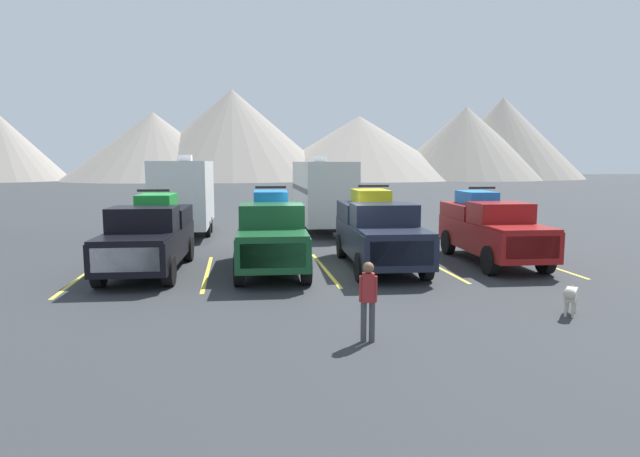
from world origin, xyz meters
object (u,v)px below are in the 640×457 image
pickup_truck_d (490,228)px  dog (571,295)px  pickup_truck_a (150,235)px  camper_trailer_a (184,193)px  camper_trailer_b (322,192)px  person_a (368,296)px  pickup_truck_c (378,230)px  pickup_truck_b (271,232)px

pickup_truck_d → dog: (-1.26, -6.43, -0.71)m
pickup_truck_a → camper_trailer_a: bearing=87.9°
camper_trailer_a → camper_trailer_b: 6.69m
camper_trailer_b → person_a: (-1.80, -16.61, -1.08)m
pickup_truck_c → camper_trailer_a: 11.31m
camper_trailer_b → pickup_truck_d: bearing=-64.5°
pickup_truck_b → camper_trailer_b: camper_trailer_b is taller
pickup_truck_c → dog: size_ratio=7.91×
pickup_truck_a → person_a: 9.21m
pickup_truck_b → dog: (6.28, -6.27, -0.76)m
camper_trailer_a → person_a: camper_trailer_a is taller
pickup_truck_c → person_a: (-2.15, -7.26, -0.31)m
pickup_truck_c → pickup_truck_a: bearing=177.2°
pickup_truck_b → pickup_truck_c: 3.51m
pickup_truck_c → pickup_truck_d: pickup_truck_c is taller
pickup_truck_a → pickup_truck_b: bearing=-5.1°
pickup_truck_a → camper_trailer_a: (0.31, 8.48, 0.83)m
pickup_truck_c → camper_trailer_b: 9.39m
pickup_truck_a → person_a: bearing=-55.8°
pickup_truck_d → camper_trailer_b: bearing=115.5°
pickup_truck_b → pickup_truck_c: bearing=-0.2°
pickup_truck_a → dog: size_ratio=7.80×
pickup_truck_a → pickup_truck_d: (11.36, -0.18, 0.02)m
pickup_truck_b → dog: bearing=-44.9°
camper_trailer_b → dog: bearing=-78.7°
pickup_truck_c → camper_trailer_a: bearing=128.5°
pickup_truck_c → person_a: bearing=-106.5°
person_a → dog: (4.92, 0.99, -0.43)m
pickup_truck_c → person_a: size_ratio=3.74×
dog → camper_trailer_a: bearing=123.0°
dog → camper_trailer_b: bearing=101.3°
pickup_truck_c → pickup_truck_d: bearing=2.4°
person_a → pickup_truck_c: bearing=73.5°
person_a → dog: 5.04m
camper_trailer_a → camper_trailer_b: size_ratio=0.92×
camper_trailer_a → pickup_truck_a: bearing=-92.1°
pickup_truck_a → pickup_truck_d: size_ratio=1.02×
pickup_truck_a → person_a: (5.18, -7.61, -0.27)m
pickup_truck_d → pickup_truck_b: bearing=-178.8°
pickup_truck_b → person_a: bearing=-79.4°
pickup_truck_b → camper_trailer_a: size_ratio=0.77×
pickup_truck_a → person_a: size_ratio=3.69×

